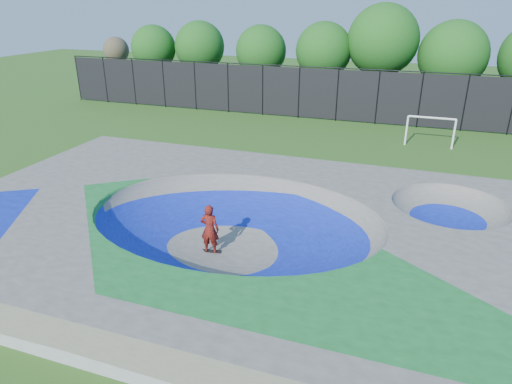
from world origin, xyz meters
TOP-DOWN VIEW (x-y plane):
  - ground at (0.00, 0.00)m, footprint 120.00×120.00m
  - skate_deck at (0.00, 0.00)m, footprint 22.00×14.00m
  - skater at (-0.77, -0.55)m, footprint 0.74×0.52m
  - skateboard at (-0.77, -0.55)m, footprint 0.81×0.39m
  - soccer_goal at (6.81, 16.17)m, footprint 2.95×0.12m
  - fence at (0.00, 21.00)m, footprint 48.09×0.09m
  - treeline at (5.29, 26.05)m, footprint 51.59×6.54m

SIDE VIEW (x-z plane):
  - ground at x=0.00m, z-range 0.00..0.00m
  - skateboard at x=-0.77m, z-range 0.00..0.05m
  - skate_deck at x=0.00m, z-range 0.00..1.50m
  - skater at x=-0.77m, z-range 0.00..1.93m
  - soccer_goal at x=6.81m, z-range 0.37..2.32m
  - fence at x=0.00m, z-range 0.08..4.12m
  - treeline at x=5.29m, z-range 0.66..9.21m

